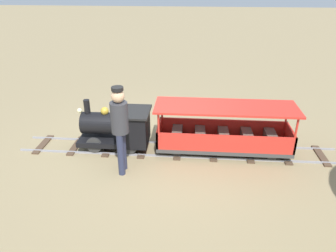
{
  "coord_description": "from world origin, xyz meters",
  "views": [
    {
      "loc": [
        -5.61,
        -0.63,
        3.29
      ],
      "look_at": [
        0.0,
        -0.17,
        0.55
      ],
      "focal_mm": 33.93,
      "sensor_mm": 36.0,
      "label": 1
    }
  ],
  "objects": [
    {
      "name": "passenger_car",
      "position": [
        0.0,
        -1.27,
        0.42
      ],
      "size": [
        0.84,
        2.7,
        0.97
      ],
      "color": "#3F3F3F",
      "rests_on": "ground_plane"
    },
    {
      "name": "conductor_person",
      "position": [
        -0.82,
        0.59,
        0.96
      ],
      "size": [
        0.3,
        0.3,
        1.62
      ],
      "color": "#282D47",
      "rests_on": "ground_plane"
    },
    {
      "name": "locomotive",
      "position": [
        0.0,
        0.83,
        0.48
      ],
      "size": [
        0.74,
        1.45,
        1.01
      ],
      "color": "black",
      "rests_on": "ground_plane"
    },
    {
      "name": "track",
      "position": [
        0.0,
        -0.37,
        0.02
      ],
      "size": [
        0.78,
        6.4,
        0.04
      ],
      "color": "gray",
      "rests_on": "ground_plane"
    },
    {
      "name": "ground_plane",
      "position": [
        0.0,
        0.0,
        0.0
      ],
      "size": [
        60.0,
        60.0,
        0.0
      ],
      "primitive_type": "plane",
      "color": "#8C7A56"
    }
  ]
}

